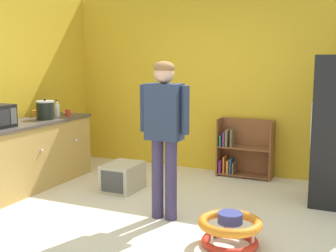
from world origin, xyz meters
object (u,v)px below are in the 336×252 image
(pet_carrier, at_px, (123,177))
(crock_pot, at_px, (45,110))
(clear_bottle, at_px, (57,110))
(baby_walker, at_px, (230,229))
(banana_bunch, at_px, (68,113))
(orange_cup, at_px, (35,114))
(red_cup, at_px, (68,113))
(standing_person, at_px, (164,125))
(bookshelf, at_px, (242,151))
(kitchen_counter, at_px, (23,156))

(pet_carrier, height_order, crock_pot, crock_pot)
(clear_bottle, bearing_deg, crock_pot, -91.20)
(pet_carrier, relative_size, clear_bottle, 2.24)
(baby_walker, bearing_deg, banana_bunch, 152.81)
(pet_carrier, height_order, clear_bottle, clear_bottle)
(orange_cup, relative_size, red_cup, 1.00)
(standing_person, bearing_deg, pet_carrier, 142.80)
(baby_walker, height_order, clear_bottle, clear_bottle)
(bookshelf, distance_m, baby_walker, 2.51)
(banana_bunch, xyz_separation_m, red_cup, (0.10, -0.14, 0.02))
(baby_walker, bearing_deg, crock_pot, 161.63)
(pet_carrier, bearing_deg, banana_bunch, 160.10)
(standing_person, height_order, orange_cup, standing_person)
(kitchen_counter, bearing_deg, banana_bunch, 86.73)
(orange_cup, bearing_deg, clear_bottle, 20.37)
(bookshelf, xyz_separation_m, red_cup, (-2.32, -1.06, 0.58))
(pet_carrier, xyz_separation_m, crock_pot, (-1.14, -0.13, 0.85))
(bookshelf, bearing_deg, pet_carrier, -132.99)
(baby_walker, xyz_separation_m, red_cup, (-2.86, 1.38, 0.79))
(clear_bottle, xyz_separation_m, red_cup, (0.07, 0.16, -0.05))
(bookshelf, distance_m, red_cup, 2.61)
(orange_cup, distance_m, red_cup, 0.46)
(baby_walker, xyz_separation_m, crock_pot, (-2.94, 0.98, 0.87))
(pet_carrier, height_order, red_cup, red_cup)
(kitchen_counter, height_order, bookshelf, kitchen_counter)
(crock_pot, bearing_deg, orange_cup, 155.62)
(standing_person, relative_size, pet_carrier, 3.10)
(kitchen_counter, distance_m, bookshelf, 3.08)
(crock_pot, bearing_deg, standing_person, -15.81)
(kitchen_counter, bearing_deg, crock_pot, 78.13)
(pet_carrier, relative_size, orange_cup, 5.81)
(clear_bottle, height_order, red_cup, clear_bottle)
(clear_bottle, relative_size, red_cup, 2.59)
(bookshelf, height_order, crock_pot, crock_pot)
(pet_carrier, xyz_separation_m, red_cup, (-1.07, 0.28, 0.77))
(clear_bottle, bearing_deg, standing_person, -21.98)
(kitchen_counter, bearing_deg, bookshelf, 36.81)
(kitchen_counter, height_order, red_cup, red_cup)
(red_cup, bearing_deg, orange_cup, -143.63)
(pet_carrier, distance_m, banana_bunch, 1.45)
(kitchen_counter, distance_m, standing_person, 2.25)
(standing_person, distance_m, baby_walker, 1.29)
(baby_walker, bearing_deg, standing_person, 155.74)
(standing_person, distance_m, red_cup, 2.24)
(standing_person, height_order, baby_walker, standing_person)
(kitchen_counter, xyz_separation_m, standing_person, (2.16, -0.21, 0.59))
(standing_person, height_order, crock_pot, standing_person)
(clear_bottle, bearing_deg, red_cup, 67.41)
(crock_pot, xyz_separation_m, orange_cup, (-0.30, 0.14, -0.08))
(clear_bottle, bearing_deg, kitchen_counter, -97.72)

